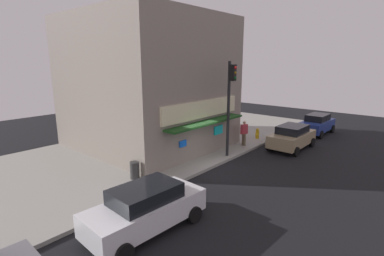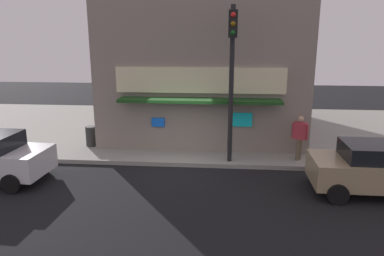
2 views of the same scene
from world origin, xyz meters
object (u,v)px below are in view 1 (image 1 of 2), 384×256
parked_car_tan (292,137)px  parked_car_blue (317,124)px  fire_hydrant (257,133)px  pedestrian (244,132)px  trash_can (135,170)px  traffic_light (230,97)px  potted_plant_by_doorway (176,149)px  parked_car_white (146,208)px

parked_car_tan → parked_car_blue: (5.53, 0.07, -0.00)m
fire_hydrant → parked_car_blue: bearing=-27.9°
pedestrian → fire_hydrant: bearing=3.9°
fire_hydrant → trash_can: size_ratio=0.92×
fire_hydrant → parked_car_tan: 2.86m
traffic_light → pedestrian: (2.72, 0.52, -2.73)m
pedestrian → traffic_light: bearing=-169.1°
potted_plant_by_doorway → parked_car_tan: bearing=-33.0°
fire_hydrant → potted_plant_by_doorway: potted_plant_by_doorway is taller
potted_plant_by_doorway → parked_car_tan: size_ratio=0.22×
traffic_light → parked_car_white: (-8.53, -2.16, -3.00)m
parked_car_white → parked_car_blue: 18.72m
parked_car_tan → parked_car_white: bearing=-180.0°
potted_plant_by_doorway → pedestrian: bearing=-20.2°
traffic_light → fire_hydrant: traffic_light is taller
traffic_light → parked_car_tan: traffic_light is taller
pedestrian → potted_plant_by_doorway: pedestrian is taller
fire_hydrant → parked_car_blue: (5.20, -2.75, 0.30)m
parked_car_white → parked_car_blue: size_ratio=1.12×
trash_can → potted_plant_by_doorway: (3.80, 0.74, 0.07)m
trash_can → parked_car_blue: parked_car_blue is taller
traffic_light → trash_can: (-6.08, 1.62, -3.27)m
trash_can → parked_car_blue: bearing=-12.8°
traffic_light → fire_hydrant: size_ratio=7.21×
fire_hydrant → parked_car_tan: parked_car_tan is taller
fire_hydrant → pedestrian: pedestrian is taller
parked_car_white → parked_car_tan: parked_car_white is taller
traffic_light → potted_plant_by_doorway: traffic_light is taller
pedestrian → potted_plant_by_doorway: size_ratio=1.94×
trash_can → potted_plant_by_doorway: size_ratio=0.97×
parked_car_blue → trash_can: bearing=167.2°
fire_hydrant → pedestrian: bearing=-176.1°
traffic_light → parked_car_blue: 10.83m
fire_hydrant → potted_plant_by_doorway: 7.45m
trash_can → parked_car_blue: size_ratio=0.22×
fire_hydrant → parked_car_white: parked_car_white is taller
trash_can → parked_car_tan: (10.74, -3.77, 0.25)m
pedestrian → parked_car_tan: 3.32m
traffic_light → trash_can: 7.09m
pedestrian → parked_car_white: pedestrian is taller
potted_plant_by_doorway → parked_car_white: parked_car_white is taller
potted_plant_by_doorway → parked_car_blue: parked_car_blue is taller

